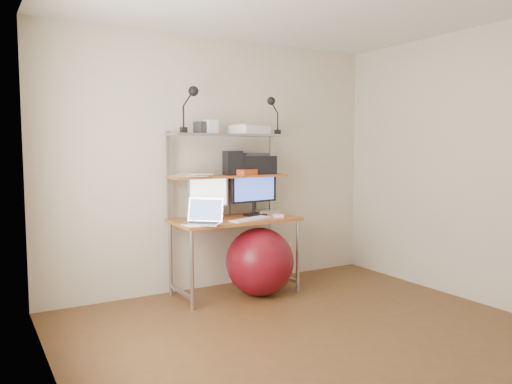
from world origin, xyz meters
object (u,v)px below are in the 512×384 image
Objects in this scene: monitor_silver at (208,194)px; monitor_black at (254,189)px; laptop at (204,218)px; exercise_ball at (260,262)px; printer at (251,164)px.

monitor_black reaches higher than monitor_silver.
laptop is 0.74m from exercise_ball.
monitor_black is 0.82× the size of exercise_ball.
printer is 0.73× the size of exercise_ball.
laptop reaches higher than exercise_ball.
monitor_black is at bearing 63.74° from laptop.
monitor_black is 0.74m from laptop.
monitor_black is 0.73m from exercise_ball.
laptop is 0.88m from printer.
exercise_ball is at bearing -24.93° from monitor_silver.
exercise_ball is at bearing 42.60° from laptop.
monitor_black is 0.26m from printer.
monitor_silver is at bearing 168.19° from monitor_black.
printer reaches higher than laptop.
monitor_silver reaches higher than laptop.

